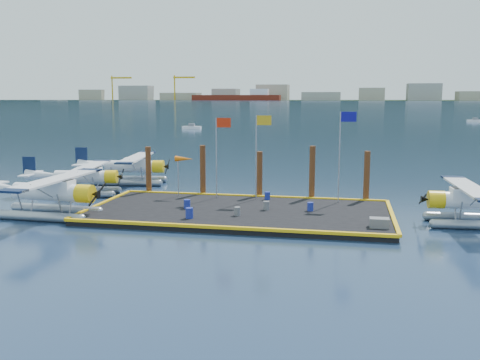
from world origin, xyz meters
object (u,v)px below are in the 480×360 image
Objects in this scene: seaplane_d at (475,203)px; piling_4 at (367,178)px; seaplane_c at (133,168)px; drum_2 at (266,205)px; drum_0 at (187,204)px; flagpole_yellow at (259,144)px; piling_0 at (149,172)px; drum_4 at (310,207)px; seaplane_b at (84,179)px; piling_1 at (203,172)px; crate at (379,223)px; drum_5 at (267,196)px; seaplane_a at (51,195)px; piling_3 at (312,175)px; drum_1 at (237,211)px; piling_2 at (260,176)px; flagpole_red at (219,145)px; drum_3 at (189,213)px; windsock at (184,160)px; flagpole_blue at (343,143)px.

seaplane_d is 8.30m from piling_4.
drum_2 is at bearing 44.58° from seaplane_c.
seaplane_c is 15.36× the size of drum_0.
seaplane_d is at bearing -14.53° from flagpole_yellow.
drum_4 is at bearing -19.97° from piling_0.
piling_1 is at bearing 83.29° from seaplane_b.
flagpole_yellow is (14.50, -1.03, 3.14)m from seaplane_b.
drum_5 is at bearing 137.31° from crate.
seaplane_a is 18.62m from piling_3.
seaplane_c is (-0.05, 13.92, -0.08)m from seaplane_a.
drum_1 is 0.96× the size of drum_5.
seaplane_a is at bearing -146.18° from piling_2.
drum_0 is 5.68m from flagpole_red.
piling_0 is at bearing 180.00° from piling_1.
piling_4 is (3.77, 4.81, 1.31)m from drum_4.
seaplane_c is 1.03× the size of seaplane_d.
drum_3 is at bearing 97.47° from seaplane_d.
seaplane_a is 11.70m from piling_1.
drum_4 is at bearing -128.09° from piling_4.
piling_4 reaches higher than drum_4.
piling_0 reaches higher than drum_4.
drum_5 is (1.10, 5.64, 0.01)m from drum_1.
piling_0 reaches higher than windsock.
flagpole_red is (11.51, -1.03, 3.03)m from seaplane_b.
piling_3 is at bearing 0.00° from piling_2.
drum_3 is 8.01m from drum_5.
seaplane_c is 2.25× the size of piling_1.
flagpole_red is 1.50× the size of piling_4.
flagpole_blue is at bearing -36.07° from piling_3.
drum_4 is 0.18× the size of windsock.
piling_3 is (13.00, 0.00, 0.15)m from piling_0.
seaplane_a is at bearing 93.64° from seaplane_d.
flagpole_blue is (5.99, -0.00, 0.17)m from flagpole_yellow.
drum_2 is at bearing -118.16° from piling_3.
flagpole_blue is at bearing 58.52° from drum_4.
seaplane_c is 3.03× the size of windsock.
crate is at bearing -31.74° from flagpole_red.
drum_2 is 5.92m from piling_3.
seaplane_a is 14.30m from drum_2.
piling_2 is (-0.84, 1.52, 1.21)m from drum_5.
piling_4 is at bearing 40.90° from drum_1.
piling_2 is 8.00m from piling_4.
drum_3 is at bearing -129.69° from piling_3.
seaplane_c reaches higher than crate.
drum_0 is 1.06× the size of drum_5.
flagpole_yellow is at bearing 52.82° from seaplane_c.
flagpole_red reaches higher than drum_3.
drum_4 is at bearing -87.24° from piling_3.
drum_5 is (-3.40, 3.29, 0.00)m from drum_4.
flagpole_red reaches higher than windsock.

